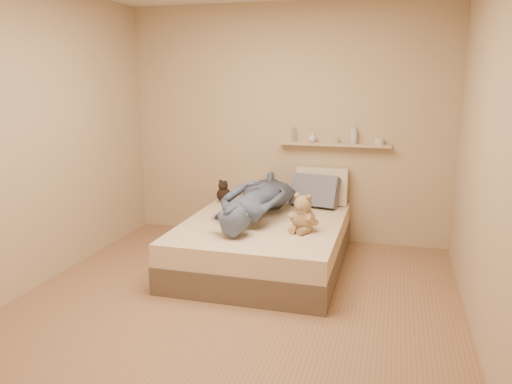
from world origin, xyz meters
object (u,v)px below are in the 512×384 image
(teddy_bear, at_px, (303,216))
(dark_plush, at_px, (224,192))
(pillow_cream, at_px, (322,186))
(bed, at_px, (264,243))
(game_console, at_px, (219,219))
(pillow_grey, at_px, (315,191))
(person, at_px, (258,198))
(wall_shelf, at_px, (334,144))

(teddy_bear, xyz_separation_m, dark_plush, (-1.05, 0.85, -0.04))
(dark_plush, xyz_separation_m, pillow_cream, (1.07, 0.20, 0.09))
(bed, xyz_separation_m, teddy_bear, (0.42, -0.22, 0.37))
(teddy_bear, height_order, dark_plush, teddy_bear)
(game_console, relative_size, pillow_grey, 0.36)
(teddy_bear, bearing_deg, dark_plush, 141.06)
(bed, height_order, person, person)
(pillow_grey, bearing_deg, pillow_cream, 68.12)
(bed, distance_m, pillow_grey, 0.88)
(dark_plush, bearing_deg, wall_shelf, 13.45)
(game_console, bearing_deg, teddy_bear, 23.94)
(pillow_grey, bearing_deg, person, -130.06)
(teddy_bear, distance_m, dark_plush, 1.35)
(wall_shelf, bearing_deg, teddy_bear, -96.50)
(bed, xyz_separation_m, dark_plush, (-0.63, 0.63, 0.33))
(game_console, relative_size, pillow_cream, 0.33)
(game_console, bearing_deg, person, 74.79)
(bed, height_order, pillow_grey, pillow_grey)
(game_console, xyz_separation_m, pillow_grey, (0.65, 1.22, 0.02))
(teddy_bear, xyz_separation_m, pillow_cream, (0.02, 1.05, 0.05))
(bed, xyz_separation_m, wall_shelf, (0.55, 0.91, 0.88))
(bed, relative_size, game_console, 10.53)
(pillow_cream, bearing_deg, person, -126.99)
(person, relative_size, wall_shelf, 1.35)
(game_console, height_order, person, person)
(game_console, distance_m, pillow_grey, 1.38)
(game_console, distance_m, wall_shelf, 1.73)
(person, bearing_deg, game_console, 78.90)
(bed, bearing_deg, pillow_cream, 62.12)
(game_console, height_order, dark_plush, dark_plush)
(bed, relative_size, pillow_grey, 3.80)
(teddy_bear, height_order, pillow_cream, pillow_cream)
(teddy_bear, xyz_separation_m, wall_shelf, (0.13, 1.13, 0.50))
(pillow_cream, distance_m, pillow_grey, 0.15)
(dark_plush, distance_m, pillow_grey, 1.02)
(pillow_grey, bearing_deg, bed, -119.03)
(teddy_bear, relative_size, pillow_grey, 0.71)
(bed, bearing_deg, person, 124.63)
(pillow_cream, height_order, pillow_grey, pillow_cream)
(pillow_cream, bearing_deg, game_console, -117.50)
(teddy_bear, xyz_separation_m, pillow_grey, (-0.04, 0.91, 0.02))
(bed, relative_size, wall_shelf, 1.58)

